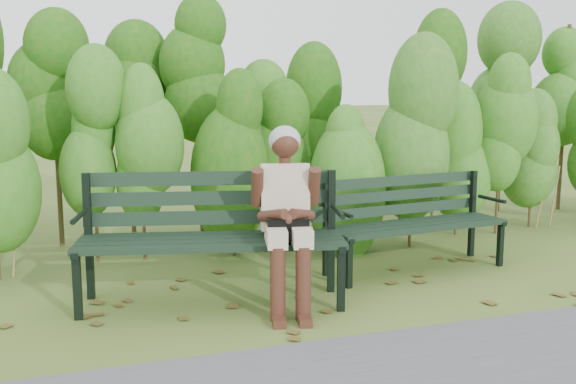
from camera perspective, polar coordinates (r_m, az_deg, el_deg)
name	(u,v)px	position (r m, az deg, el deg)	size (l,w,h in m)	color
ground	(303,295)	(5.25, 1.25, -8.69)	(80.00, 80.00, 0.00)	#415B1D
hedge_band	(239,119)	(6.78, -4.17, 6.18)	(11.04, 1.67, 2.42)	#47381E
leaf_litter	(325,294)	(5.27, 3.11, -8.60)	(5.59, 2.27, 0.01)	brown
bench_left	(211,227)	(5.01, -6.50, -2.93)	(2.01, 1.05, 0.96)	black
bench_right	(411,215)	(5.96, 10.33, -1.93)	(1.67, 0.70, 0.81)	black
seated_woman	(286,205)	(4.81, -0.14, -1.14)	(0.53, 0.78, 1.31)	beige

